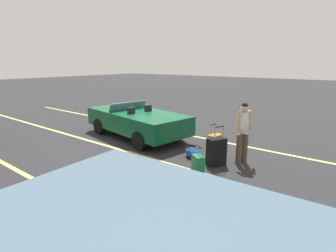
% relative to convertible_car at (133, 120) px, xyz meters
% --- Properties ---
extents(ground_plane, '(80.00, 80.00, 0.00)m').
position_rel_convertible_car_xyz_m(ground_plane, '(-0.21, 0.04, -0.59)').
color(ground_plane, '#28282B').
extents(lot_line_near, '(18.00, 0.12, 0.01)m').
position_rel_convertible_car_xyz_m(lot_line_near, '(-0.21, -1.28, -0.59)').
color(lot_line_near, '#EAE066').
rests_on(lot_line_near, ground_plane).
extents(lot_line_mid, '(18.00, 0.12, 0.01)m').
position_rel_convertible_car_xyz_m(lot_line_mid, '(-0.21, 1.42, -0.59)').
color(lot_line_mid, '#EAE066').
rests_on(lot_line_mid, ground_plane).
extents(lot_line_far, '(18.00, 0.12, 0.01)m').
position_rel_convertible_car_xyz_m(lot_line_far, '(-0.21, 4.12, -0.59)').
color(lot_line_far, '#EAE066').
rests_on(lot_line_far, ground_plane).
extents(convertible_car, '(4.37, 2.44, 1.24)m').
position_rel_convertible_car_xyz_m(convertible_car, '(0.00, 0.00, 0.00)').
color(convertible_car, '#0F4C2D').
rests_on(convertible_car, ground_plane).
extents(suitcase_large_black, '(0.46, 0.55, 1.08)m').
position_rel_convertible_car_xyz_m(suitcase_large_black, '(-3.77, 0.73, -0.22)').
color(suitcase_large_black, black).
rests_on(suitcase_large_black, ground_plane).
extents(suitcase_medium_bright, '(0.31, 0.44, 0.93)m').
position_rel_convertible_car_xyz_m(suitcase_medium_bright, '(-3.37, 0.06, -0.28)').
color(suitcase_medium_bright, orange).
rests_on(suitcase_medium_bright, ground_plane).
extents(suitcase_small_carryon, '(0.39, 0.35, 0.72)m').
position_rel_convertible_car_xyz_m(suitcase_small_carryon, '(-3.72, 1.58, -0.34)').
color(suitcase_small_carryon, '#19723F').
rests_on(suitcase_small_carryon, ground_plane).
extents(duffel_bag, '(0.70, 0.47, 0.34)m').
position_rel_convertible_car_xyz_m(duffel_bag, '(-3.03, 0.66, -0.43)').
color(duffel_bag, '#1E479E').
rests_on(duffel_bag, ground_plane).
extents(traveler_person, '(0.35, 0.58, 1.65)m').
position_rel_convertible_car_xyz_m(traveler_person, '(-4.25, 0.21, 0.34)').
color(traveler_person, '#4C3F2D').
rests_on(traveler_person, ground_plane).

